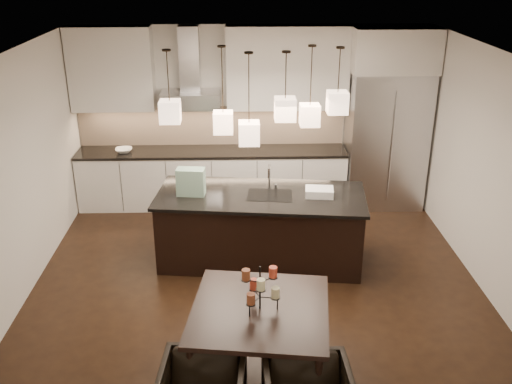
{
  "coord_description": "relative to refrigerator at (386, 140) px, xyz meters",
  "views": [
    {
      "loc": [
        -0.19,
        -6.08,
        3.83
      ],
      "look_at": [
        0.0,
        0.2,
        1.15
      ],
      "focal_mm": 40.0,
      "sensor_mm": 36.0,
      "label": 1
    }
  ],
  "objects": [
    {
      "name": "floor",
      "position": [
        -2.1,
        -2.38,
        -1.08
      ],
      "size": [
        5.5,
        5.5,
        0.02
      ],
      "primitive_type": "cube",
      "color": "black",
      "rests_on": "ground"
    },
    {
      "name": "ceiling",
      "position": [
        -2.1,
        -2.38,
        1.73
      ],
      "size": [
        5.5,
        5.5,
        0.02
      ],
      "primitive_type": "cube",
      "color": "white",
      "rests_on": "wall_back"
    },
    {
      "name": "wall_back",
      "position": [
        -2.1,
        0.38,
        0.32
      ],
      "size": [
        5.5,
        0.02,
        2.8
      ],
      "primitive_type": "cube",
      "color": "silver",
      "rests_on": "ground"
    },
    {
      "name": "wall_front",
      "position": [
        -2.1,
        -5.14,
        0.32
      ],
      "size": [
        5.5,
        0.02,
        2.8
      ],
      "primitive_type": "cube",
      "color": "silver",
      "rests_on": "ground"
    },
    {
      "name": "wall_left",
      "position": [
        -4.86,
        -2.38,
        0.32
      ],
      "size": [
        0.02,
        5.5,
        2.8
      ],
      "primitive_type": "cube",
      "color": "silver",
      "rests_on": "ground"
    },
    {
      "name": "wall_right",
      "position": [
        0.66,
        -2.38,
        0.32
      ],
      "size": [
        0.02,
        5.5,
        2.8
      ],
      "primitive_type": "cube",
      "color": "silver",
      "rests_on": "ground"
    },
    {
      "name": "refrigerator",
      "position": [
        0.0,
        0.0,
        0.0
      ],
      "size": [
        1.2,
        0.72,
        2.15
      ],
      "primitive_type": "cube",
      "color": "#B7B7BA",
      "rests_on": "floor"
    },
    {
      "name": "fridge_panel",
      "position": [
        0.0,
        0.0,
        1.4
      ],
      "size": [
        1.26,
        0.72,
        0.65
      ],
      "primitive_type": "cube",
      "color": "silver",
      "rests_on": "refrigerator"
    },
    {
      "name": "lower_cabinets",
      "position": [
        -2.73,
        0.05,
        -0.64
      ],
      "size": [
        4.21,
        0.62,
        0.88
      ],
      "primitive_type": "cube",
      "color": "silver",
      "rests_on": "floor"
    },
    {
      "name": "countertop",
      "position": [
        -2.73,
        0.05,
        -0.17
      ],
      "size": [
        4.21,
        0.66,
        0.04
      ],
      "primitive_type": "cube",
      "color": "black",
      "rests_on": "lower_cabinets"
    },
    {
      "name": "backsplash",
      "position": [
        -2.73,
        0.35,
        0.16
      ],
      "size": [
        4.21,
        0.02,
        0.63
      ],
      "primitive_type": "cube",
      "color": "beige",
      "rests_on": "countertop"
    },
    {
      "name": "upper_cab_left",
      "position": [
        -4.2,
        0.19,
        1.1
      ],
      "size": [
        1.25,
        0.35,
        1.25
      ],
      "primitive_type": "cube",
      "color": "silver",
      "rests_on": "wall_back"
    },
    {
      "name": "upper_cab_right",
      "position": [
        -1.55,
        0.19,
        1.1
      ],
      "size": [
        1.85,
        0.35,
        1.25
      ],
      "primitive_type": "cube",
      "color": "silver",
      "rests_on": "wall_back"
    },
    {
      "name": "hood_canopy",
      "position": [
        -3.03,
        0.1,
        0.65
      ],
      "size": [
        0.9,
        0.52,
        0.24
      ],
      "primitive_type": "cube",
      "color": "#B7B7BA",
      "rests_on": "wall_back"
    },
    {
      "name": "hood_chimney",
      "position": [
        -3.03,
        0.21,
        1.24
      ],
      "size": [
        0.3,
        0.28,
        0.96
      ],
      "primitive_type": "cube",
      "color": "#B7B7BA",
      "rests_on": "hood_canopy"
    },
    {
      "name": "fruit_bowl",
      "position": [
        -4.09,
        0.0,
        -0.12
      ],
      "size": [
        0.29,
        0.29,
        0.06
      ],
      "primitive_type": "imported",
      "rotation": [
        0.0,
        0.0,
        0.12
      ],
      "color": "silver",
      "rests_on": "countertop"
    },
    {
      "name": "island_body",
      "position": [
        -2.03,
        -1.79,
        -0.62
      ],
      "size": [
        2.68,
        1.32,
        0.91
      ],
      "primitive_type": "cube",
      "rotation": [
        0.0,
        0.0,
        -0.11
      ],
      "color": "black",
      "rests_on": "floor"
    },
    {
      "name": "island_top",
      "position": [
        -2.03,
        -1.79,
        -0.15
      ],
      "size": [
        2.77,
        1.41,
        0.04
      ],
      "primitive_type": "cube",
      "rotation": [
        0.0,
        0.0,
        -0.11
      ],
      "color": "black",
      "rests_on": "island_body"
    },
    {
      "name": "faucet",
      "position": [
        -1.91,
        -1.7,
        0.07
      ],
      "size": [
        0.13,
        0.26,
        0.39
      ],
      "primitive_type": null,
      "rotation": [
        0.0,
        0.0,
        -0.11
      ],
      "color": "silver",
      "rests_on": "island_top"
    },
    {
      "name": "tote_bag",
      "position": [
        -2.91,
        -1.76,
        0.05
      ],
      "size": [
        0.37,
        0.22,
        0.35
      ],
      "primitive_type": "cube",
      "rotation": [
        0.0,
        0.0,
        -0.11
      ],
      "color": "#1F694A",
      "rests_on": "island_top"
    },
    {
      "name": "food_container",
      "position": [
        -1.29,
        -1.86,
        -0.08
      ],
      "size": [
        0.38,
        0.29,
        0.1
      ],
      "primitive_type": "cube",
      "rotation": [
        0.0,
        0.0,
        -0.11
      ],
      "color": "silver",
      "rests_on": "island_top"
    },
    {
      "name": "dining_table",
      "position": [
        -2.12,
        -4.02,
        -0.7
      ],
      "size": [
        1.42,
        1.42,
        0.76
      ],
      "primitive_type": null,
      "rotation": [
        0.0,
        0.0,
        -0.13
      ],
      "color": "black",
      "rests_on": "floor"
    },
    {
      "name": "candelabra",
      "position": [
        -2.12,
        -4.02,
        -0.09
      ],
      "size": [
        0.41,
        0.41,
        0.45
      ],
      "primitive_type": null,
      "rotation": [
        0.0,
        0.0,
        -0.13
      ],
      "color": "black",
      "rests_on": "dining_table"
    },
    {
      "name": "candle_a",
      "position": [
        -1.98,
        -4.04,
        -0.14
      ],
      "size": [
        0.09,
        0.09,
        0.1
      ],
      "primitive_type": "cylinder",
      "rotation": [
        0.0,
        0.0,
        -0.13
      ],
      "color": "beige",
      "rests_on": "candelabra"
    },
    {
      "name": "candle_b",
      "position": [
        -2.17,
        -3.89,
        -0.14
      ],
      "size": [
        0.09,
        0.09,
        0.1
      ],
      "primitive_type": "cylinder",
      "rotation": [
        0.0,
        0.0,
        -0.13
      ],
      "color": "#D9482E",
      "rests_on": "candelabra"
    },
    {
      "name": "candle_c",
      "position": [
        -2.21,
        -4.13,
        -0.14
      ],
      "size": [
        0.09,
        0.09,
        0.1
      ],
      "primitive_type": "cylinder",
      "rotation": [
        0.0,
        0.0,
        -0.13
      ],
      "color": "brown",
      "rests_on": "candelabra"
    },
    {
      "name": "candle_d",
      "position": [
        -2.0,
        -3.94,
        0.03
      ],
      "size": [
        0.09,
        0.09,
        0.1
      ],
      "primitive_type": "cylinder",
      "rotation": [
        0.0,
        0.0,
        -0.13
      ],
      "color": "#D9482E",
      "rests_on": "candelabra"
    },
    {
      "name": "candle_e",
      "position": [
        -2.25,
        -3.98,
        0.03
      ],
      "size": [
        0.09,
        0.09,
        0.1
      ],
      "primitive_type": "cylinder",
      "rotation": [
        0.0,
        0.0,
        -0.13
      ],
      "color": "brown",
      "rests_on": "candelabra"
    },
    {
      "name": "candle_f",
      "position": [
        -2.12,
        -4.15,
        0.03
      ],
      "size": [
        0.09,
        0.09,
        0.1
      ],
      "primitive_type": "cylinder",
      "rotation": [
        0.0,
        0.0,
        -0.13
      ],
      "color": "beige",
      "rests_on": "candelabra"
    },
    {
      "name": "pendant_a",
      "position": [
        -3.1,
        -1.93,
        1.01
      ],
      "size": [
        0.24,
        0.24,
        0.26
      ],
      "primitive_type": "cube",
      "color": "beige",
      "rests_on": "ceiling"
    },
    {
      "name": "pendant_b",
      "position": [
        -2.49,
        -1.68,
        0.8
      ],
      "size": [
        0.24,
        0.24,
        0.26
      ],
      "primitive_type": "cube",
      "color": "beige",
      "rests_on": "ceiling"
    },
    {
      "name": "pendant_c",
      "position": [
        -1.76,
        -2.09,
        1.07
      ],
      "size": [
        0.24,
        0.24,
        0.26
      ],
      "primitive_type": "cube",
      "color": "beige",
      "rests_on": "ceiling"
    },
    {
      "name": "pendant_d",
      "position": [
        -1.42,
        -1.67,
        0.88
      ],
      "size": [
        0.24,
        0.24,
        0.26
      ],
      "primitive_type": "cube",
      "color": "beige",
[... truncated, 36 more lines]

